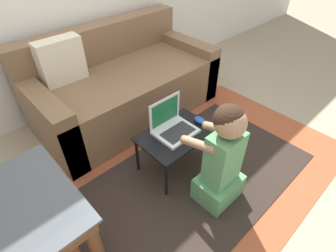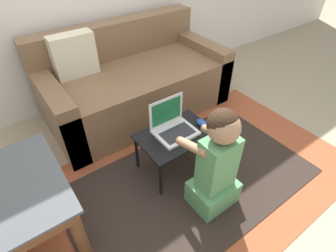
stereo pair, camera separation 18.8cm
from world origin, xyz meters
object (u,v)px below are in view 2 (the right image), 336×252
person_seated (217,163)px  computer_mouse (202,123)px  laptop (173,127)px  couch (134,82)px  laptop_desk (176,138)px

person_seated → computer_mouse: bearing=60.2°
person_seated → laptop: bearing=90.8°
couch → computer_mouse: bearing=-86.0°
couch → person_seated: 1.31m
laptop_desk → computer_mouse: 0.23m
couch → person_seated: size_ratio=2.18×
couch → computer_mouse: (0.06, -0.92, 0.06)m
laptop → person_seated: person_seated is taller
laptop_desk → person_seated: 0.42m
couch → laptop_desk: bearing=-100.1°
computer_mouse → couch: bearing=94.0°
laptop → computer_mouse: (0.22, -0.07, -0.02)m
couch → laptop: size_ratio=5.89×
laptop → laptop_desk: bearing=-94.6°
couch → person_seated: couch is taller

